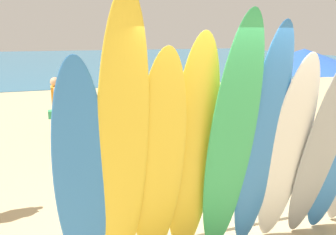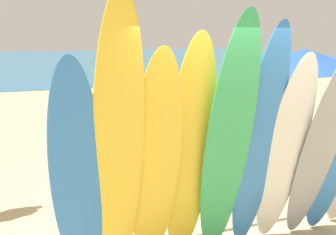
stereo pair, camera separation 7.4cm
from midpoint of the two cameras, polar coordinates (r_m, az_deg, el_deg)
The scene contains 17 objects.
ground at distance 17.89m, azimuth -12.19°, elevation 5.10°, with size 60.00×60.00×0.00m, color tan.
ocean_water at distance 36.69m, azimuth -15.55°, elevation 8.97°, with size 60.00×40.00×0.02m, color teal.
surfboard_rack at distance 4.48m, azimuth 8.35°, elevation -11.33°, with size 3.71×0.07×0.73m.
surfboard_blue_0 at distance 3.33m, azimuth -13.72°, elevation -9.89°, with size 0.48×0.07×2.36m, color #337AD1.
surfboard_yellow_1 at distance 3.21m, azimuth -7.33°, elevation -5.66°, with size 0.47×0.08×2.89m, color yellow.
surfboard_yellow_2 at distance 3.46m, azimuth -1.46°, elevation -8.12°, with size 0.50×0.07×2.43m, color yellow.
surfboard_yellow_3 at distance 3.62m, azimuth 4.06°, elevation -6.10°, with size 0.51×0.06×2.52m, color yellow.
surfboard_green_4 at distance 3.64m, azimuth 10.16°, elevation -4.62°, with size 0.51×0.06×2.74m, color #38B266.
surfboard_blue_5 at distance 3.87m, azimuth 14.95°, elevation -4.43°, with size 0.47×0.08×2.63m, color #337AD1.
surfboard_white_6 at distance 4.13m, azimuth 18.69°, elevation -5.76°, with size 0.51×0.08×2.34m, color white.
surfboard_grey_7 at distance 4.32m, azimuth 23.69°, elevation -4.78°, with size 0.51×0.07×2.44m, color #999EA3.
surfboard_blue_8 at distance 4.63m, azimuth 25.60°, elevation -5.55°, with size 0.52×0.07×2.14m, color #337AD1.
beachgoer_photographing at distance 9.63m, azimuth 13.49°, elevation 3.72°, with size 0.58×0.29×1.58m.
beachgoer_near_rack at distance 8.43m, azimuth -17.02°, elevation 1.92°, with size 0.39×0.57×1.51m.
beach_chair_red at distance 8.50m, azimuth 17.08°, elevation -1.10°, with size 0.71×0.86×0.80m.
beach_umbrella at distance 7.13m, azimuth 21.41°, elevation 8.66°, with size 2.25×2.25×2.18m.
distant_boat at distance 21.17m, azimuth 2.04°, elevation 6.92°, with size 3.10×0.56×0.25m.
Camera 2 is at (-1.84, -3.64, 2.44)m, focal length 37.91 mm.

